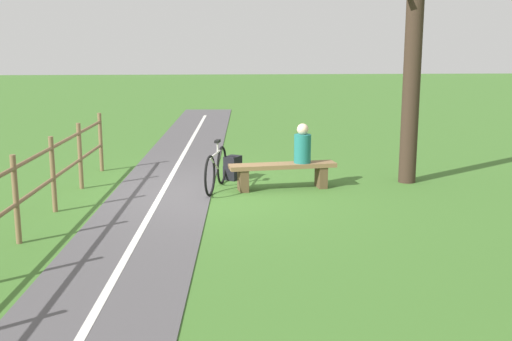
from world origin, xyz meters
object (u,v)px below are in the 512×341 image
object	(u,v)px
person_seated	(302,146)
tree_mid_field	(412,73)
bicycle	(216,169)
backpack	(233,168)
bench	(283,171)

from	to	relation	value
person_seated	tree_mid_field	distance (m)	2.53
person_seated	tree_mid_field	xyz separation A→B (m)	(-2.12, -0.38, 1.32)
person_seated	tree_mid_field	bearing A→B (deg)	-178.10
bicycle	backpack	xyz separation A→B (m)	(-0.33, -0.87, -0.15)
person_seated	bicycle	distance (m)	1.67
person_seated	backpack	size ratio (longest dim) A/B	1.56
person_seated	backpack	bearing A→B (deg)	-41.53
person_seated	backpack	distance (m)	1.65
person_seated	backpack	xyz separation A→B (m)	(1.29, -0.85, -0.58)
bicycle	tree_mid_field	distance (m)	4.15
person_seated	bicycle	xyz separation A→B (m)	(1.61, 0.02, -0.42)
bench	backpack	xyz separation A→B (m)	(0.92, -0.90, -0.11)
bench	bicycle	world-z (taller)	bicycle
bicycle	tree_mid_field	xyz separation A→B (m)	(-3.74, -0.40, 1.75)
person_seated	tree_mid_field	size ratio (longest dim) A/B	0.16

